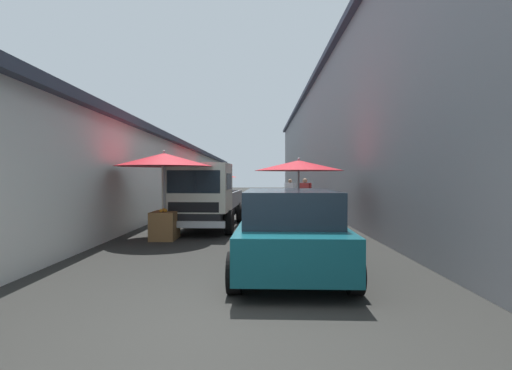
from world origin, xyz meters
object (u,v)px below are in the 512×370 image
object	(u,v)px
fruit_stall_mid_lane	(216,179)
fruit_stall_near_right	(164,170)
fruit_stall_near_left	(202,177)
hatchback_car	(290,230)
fruit_stall_far_left	(298,176)
delivery_truck	(204,198)
vendor_by_crates	(305,193)
vendor_in_shade	(290,191)

from	to	relation	value
fruit_stall_mid_lane	fruit_stall_near_right	bearing A→B (deg)	-179.94
fruit_stall_near_left	fruit_stall_mid_lane	size ratio (longest dim) A/B	1.10
fruit_stall_near_left	hatchback_car	distance (m)	12.73
fruit_stall_far_left	hatchback_car	bearing A→B (deg)	171.97
fruit_stall_mid_lane	delivery_truck	size ratio (longest dim) A/B	0.49
hatchback_car	fruit_stall_mid_lane	bearing A→B (deg)	11.17
delivery_truck	vendor_by_crates	size ratio (longest dim) A/B	3.07
vendor_by_crates	vendor_in_shade	size ratio (longest dim) A/B	1.03
vendor_by_crates	vendor_in_shade	bearing A→B (deg)	7.84
fruit_stall_near_left	vendor_by_crates	world-z (taller)	fruit_stall_near_left
vendor_in_shade	fruit_stall_far_left	bearing A→B (deg)	176.57
fruit_stall_near_left	hatchback_car	xyz separation A→B (m)	(-12.23, -3.41, -0.96)
delivery_truck	hatchback_car	bearing A→B (deg)	-155.67
fruit_stall_near_left	fruit_stall_mid_lane	distance (m)	3.57
fruit_stall_far_left	fruit_stall_near_right	bearing A→B (deg)	103.16
vendor_in_shade	vendor_by_crates	bearing A→B (deg)	-172.16
fruit_stall_near_right	fruit_stall_mid_lane	bearing A→B (deg)	0.06
fruit_stall_near_right	vendor_in_shade	distance (m)	11.90
fruit_stall_near_left	delivery_truck	world-z (taller)	fruit_stall_near_left
fruit_stall_far_left	fruit_stall_near_right	size ratio (longest dim) A/B	0.99
fruit_stall_mid_lane	hatchback_car	size ratio (longest dim) A/B	0.62
delivery_truck	vendor_in_shade	xyz separation A→B (m)	(9.58, -3.47, -0.13)
fruit_stall_mid_lane	hatchback_car	world-z (taller)	fruit_stall_mid_lane
fruit_stall_far_left	delivery_truck	world-z (taller)	fruit_stall_far_left
fruit_stall_far_left	vendor_by_crates	world-z (taller)	fruit_stall_far_left
fruit_stall_far_left	fruit_stall_near_left	distance (m)	8.83
fruit_stall_mid_lane	fruit_stall_near_left	bearing A→B (deg)	175.31
vendor_in_shade	fruit_stall_near_right	bearing A→B (deg)	158.58
fruit_stall_near_left	fruit_stall_near_right	distance (m)	8.73
vendor_by_crates	vendor_in_shade	world-z (taller)	vendor_by_crates
fruit_stall_mid_lane	fruit_stall_near_right	size ratio (longest dim) A/B	0.94
delivery_truck	fruit_stall_mid_lane	bearing A→B (deg)	4.61
fruit_stall_far_left	fruit_stall_near_right	xyz separation A→B (m)	(-0.87, 3.72, 0.17)
vendor_in_shade	delivery_truck	bearing A→B (deg)	160.09
fruit_stall_near_left	delivery_truck	distance (m)	7.39
fruit_stall_near_left	delivery_truck	bearing A→B (deg)	-170.89
vendor_in_shade	hatchback_car	bearing A→B (deg)	175.18
fruit_stall_near_right	vendor_in_shade	xyz separation A→B (m)	(11.04, -4.33, -0.97)
delivery_truck	vendor_by_crates	world-z (taller)	delivery_truck
fruit_stall_near_left	vendor_in_shade	bearing A→B (deg)	-63.42
fruit_stall_far_left	vendor_in_shade	bearing A→B (deg)	-3.43
hatchback_car	vendor_in_shade	bearing A→B (deg)	-4.82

